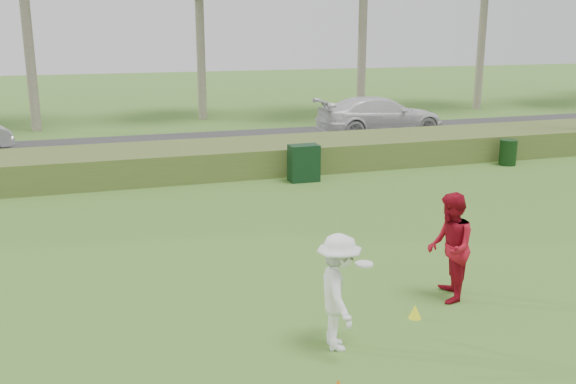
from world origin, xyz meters
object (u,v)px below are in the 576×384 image
object	(u,v)px
trash_bin	(508,152)
car_right	(380,116)
player_white	(339,292)
cone_yellow	(415,311)
player_red	(450,247)
utility_cabinet	(304,163)

from	to	relation	value
trash_bin	car_right	size ratio (longest dim) A/B	0.16
player_white	car_right	size ratio (longest dim) A/B	0.31
cone_yellow	car_right	xyz separation A→B (m)	(7.46, 16.73, 0.76)
player_red	utility_cabinet	distance (m)	9.22
player_white	cone_yellow	xyz separation A→B (m)	(1.59, 0.52, -0.77)
player_red	utility_cabinet	bearing A→B (deg)	-159.81
player_red	cone_yellow	size ratio (longest dim) A/B	8.30
cone_yellow	utility_cabinet	xyz separation A→B (m)	(1.45, 9.71, 0.45)
utility_cabinet	car_right	xyz separation A→B (m)	(6.00, 7.02, 0.31)
utility_cabinet	trash_bin	xyz separation A→B (m)	(7.53, 0.08, -0.13)
player_white	car_right	distance (m)	19.47
player_white	cone_yellow	bearing A→B (deg)	-61.93
car_right	trash_bin	bearing A→B (deg)	-166.83
car_right	player_red	bearing A→B (deg)	158.82
cone_yellow	utility_cabinet	size ratio (longest dim) A/B	0.20
player_white	car_right	world-z (taller)	player_white
player_white	utility_cabinet	bearing A→B (deg)	-6.57
player_white	car_right	bearing A→B (deg)	-17.67
player_red	utility_cabinet	xyz separation A→B (m)	(0.54, 9.19, -0.39)
cone_yellow	utility_cabinet	distance (m)	9.83
utility_cabinet	car_right	bearing A→B (deg)	50.21
cone_yellow	car_right	size ratio (longest dim) A/B	0.04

